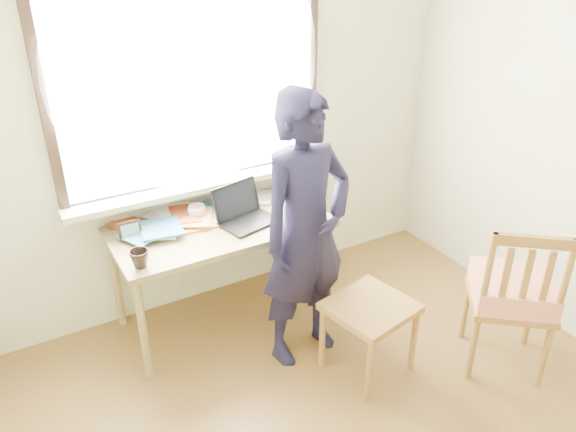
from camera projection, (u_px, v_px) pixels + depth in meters
room_shell at (398, 164)px, 2.22m from camera, size 3.52×4.02×2.61m
desk at (221, 235)px, 3.67m from camera, size 1.40×0.70×0.75m
laptop at (244, 213)px, 3.66m from camera, size 0.41×0.36×0.24m
mug_white at (197, 212)px, 3.69m from camera, size 0.17×0.17×0.09m
mug_dark at (140, 259)px, 3.16m from camera, size 0.15×0.15×0.10m
mouse at (295, 211)px, 3.78m from camera, size 0.08×0.06×0.03m
desk_clutter at (180, 220)px, 3.65m from camera, size 0.87×0.55×0.05m
book_a at (156, 223)px, 3.63m from camera, size 0.29×0.33×0.03m
book_b at (248, 197)px, 3.98m from camera, size 0.27×0.29×0.02m
picture_frame at (130, 231)px, 3.44m from camera, size 0.14×0.02×0.11m
work_chair at (370, 315)px, 3.36m from camera, size 0.55×0.53×0.48m
side_chair at (512, 292)px, 3.34m from camera, size 0.65×0.65×1.02m
person at (306, 233)px, 3.31m from camera, size 0.68×0.49×1.73m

